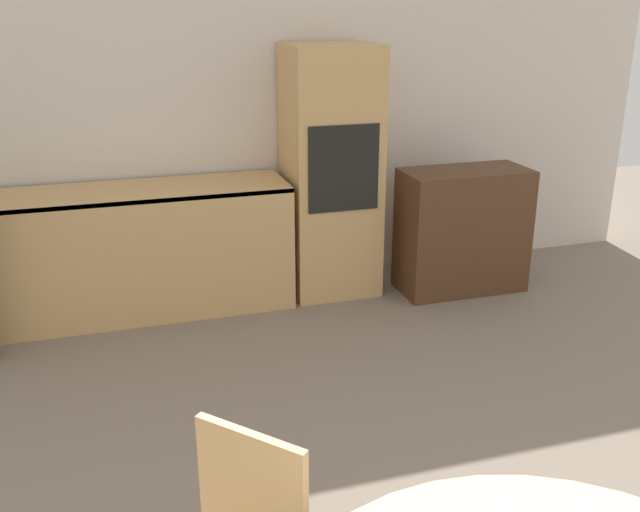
% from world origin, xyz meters
% --- Properties ---
extents(wall_back, '(7.03, 0.05, 2.60)m').
position_xyz_m(wall_back, '(0.00, 5.51, 1.30)').
color(wall_back, silver).
rests_on(wall_back, ground_plane).
extents(kitchen_counter, '(3.06, 0.60, 0.88)m').
position_xyz_m(kitchen_counter, '(-1.13, 5.16, 0.46)').
color(kitchen_counter, tan).
rests_on(kitchen_counter, ground_plane).
extents(oven_unit, '(0.63, 0.59, 1.80)m').
position_xyz_m(oven_unit, '(0.75, 5.17, 0.90)').
color(oven_unit, tan).
rests_on(oven_unit, ground_plane).
extents(sideboard, '(0.93, 0.45, 0.92)m').
position_xyz_m(sideboard, '(1.69, 4.87, 0.46)').
color(sideboard, '#51331E').
rests_on(sideboard, ground_plane).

